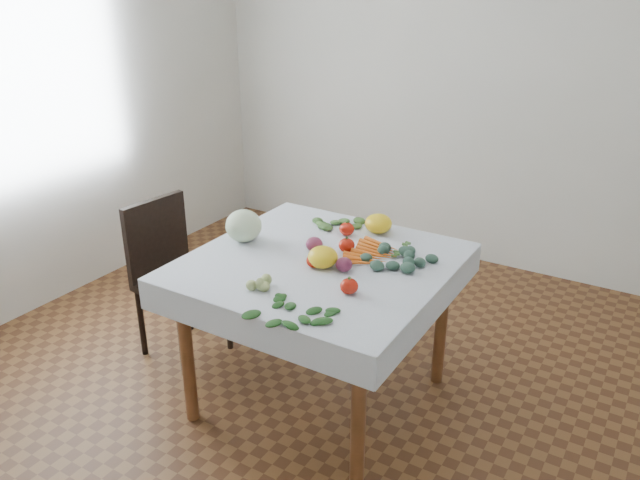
% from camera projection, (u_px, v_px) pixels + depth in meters
% --- Properties ---
extents(ground, '(4.00, 4.00, 0.00)m').
position_uv_depth(ground, '(320.00, 398.00, 3.10)').
color(ground, brown).
extents(back_wall, '(4.00, 0.04, 2.70)m').
position_uv_depth(back_wall, '(476.00, 70.00, 4.14)').
color(back_wall, silver).
rests_on(back_wall, ground).
extents(left_wall, '(0.04, 4.00, 2.70)m').
position_uv_depth(left_wall, '(18.00, 87.00, 3.52)').
color(left_wall, silver).
rests_on(left_wall, ground).
extents(table, '(1.00, 1.00, 0.75)m').
position_uv_depth(table, '(320.00, 280.00, 2.84)').
color(table, brown).
rests_on(table, ground).
extents(tablecloth, '(1.12, 1.12, 0.01)m').
position_uv_depth(tablecloth, '(320.00, 261.00, 2.81)').
color(tablecloth, white).
rests_on(tablecloth, table).
extents(chair, '(0.43, 0.43, 0.86)m').
position_uv_depth(chair, '(171.00, 268.00, 3.34)').
color(chair, black).
rests_on(chair, ground).
extents(cabbage, '(0.21, 0.21, 0.16)m').
position_uv_depth(cabbage, '(244.00, 226.00, 2.98)').
color(cabbage, beige).
rests_on(cabbage, tablecloth).
extents(tomato_a, '(0.09, 0.09, 0.07)m').
position_uv_depth(tomato_a, '(347.00, 229.00, 3.06)').
color(tomato_a, '#B81B0C').
rests_on(tomato_a, tablecloth).
extents(tomato_b, '(0.09, 0.09, 0.06)m').
position_uv_depth(tomato_b, '(314.00, 261.00, 2.73)').
color(tomato_b, '#B81B0C').
rests_on(tomato_b, tablecloth).
extents(tomato_c, '(0.09, 0.09, 0.07)m').
position_uv_depth(tomato_c, '(347.00, 245.00, 2.88)').
color(tomato_c, '#B81B0C').
rests_on(tomato_c, tablecloth).
extents(tomato_d, '(0.09, 0.09, 0.06)m').
position_uv_depth(tomato_d, '(349.00, 286.00, 2.50)').
color(tomato_d, '#B81B0C').
rests_on(tomato_d, tablecloth).
extents(heirloom_back, '(0.14, 0.14, 0.09)m').
position_uv_depth(heirloom_back, '(378.00, 223.00, 3.09)').
color(heirloom_back, yellow).
rests_on(heirloom_back, tablecloth).
extents(heirloom_front, '(0.17, 0.17, 0.09)m').
position_uv_depth(heirloom_front, '(323.00, 257.00, 2.72)').
color(heirloom_front, yellow).
rests_on(heirloom_front, tablecloth).
extents(onion_a, '(0.10, 0.10, 0.07)m').
position_uv_depth(onion_a, '(314.00, 244.00, 2.89)').
color(onion_a, '#5E1A35').
rests_on(onion_a, tablecloth).
extents(onion_b, '(0.08, 0.08, 0.06)m').
position_uv_depth(onion_b, '(344.00, 265.00, 2.69)').
color(onion_b, '#5E1A35').
rests_on(onion_b, tablecloth).
extents(tomatillo_cluster, '(0.12, 0.11, 0.04)m').
position_uv_depth(tomatillo_cluster, '(262.00, 282.00, 2.56)').
color(tomatillo_cluster, '#A4B166').
rests_on(tomatillo_cluster, tablecloth).
extents(carrot_bunch, '(0.20, 0.31, 0.03)m').
position_uv_depth(carrot_bunch, '(372.00, 253.00, 2.84)').
color(carrot_bunch, orange).
rests_on(carrot_bunch, tablecloth).
extents(kale_bunch, '(0.30, 0.23, 0.04)m').
position_uv_depth(kale_bunch, '(399.00, 260.00, 2.76)').
color(kale_bunch, '#315142').
rests_on(kale_bunch, tablecloth).
extents(basil_bunch, '(0.30, 0.21, 0.01)m').
position_uv_depth(basil_bunch, '(293.00, 315.00, 2.34)').
color(basil_bunch, '#1A5119').
rests_on(basil_bunch, tablecloth).
extents(dill_bunch, '(0.22, 0.22, 0.02)m').
position_uv_depth(dill_bunch, '(338.00, 223.00, 3.19)').
color(dill_bunch, '#4E7535').
rests_on(dill_bunch, tablecloth).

